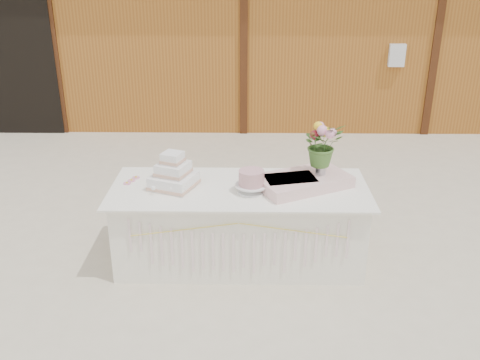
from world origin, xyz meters
name	(u,v)px	position (x,y,z in m)	size (l,w,h in m)	color
ground	(240,259)	(0.00, 0.00, 0.00)	(80.00, 80.00, 0.00)	beige
barn	(244,16)	(-0.01, 5.99, 1.68)	(12.60, 4.60, 3.30)	#9C6020
cake_table	(239,224)	(0.00, 0.00, 0.39)	(2.40, 1.00, 0.77)	white
wedding_cake	(173,176)	(-0.61, 0.01, 0.89)	(0.49, 0.49, 0.34)	white
pink_cake_stand	(251,180)	(0.11, -0.10, 0.89)	(0.29, 0.29, 0.21)	white
satin_runner	(303,181)	(0.59, 0.04, 0.82)	(0.84, 0.49, 0.11)	beige
flower_vase	(321,167)	(0.76, 0.10, 0.94)	(0.10, 0.10, 0.13)	#B8B8BD
bouquet	(323,139)	(0.76, 0.10, 1.22)	(0.37, 0.32, 0.41)	#436F2C
loose_flowers	(132,184)	(-1.01, 0.04, 0.78)	(0.15, 0.35, 0.02)	pink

